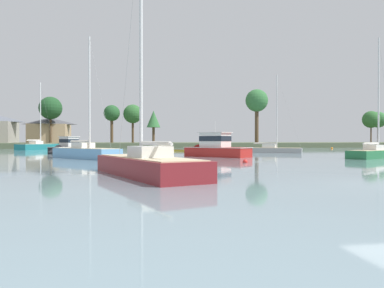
% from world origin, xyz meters
% --- Properties ---
extents(far_shore_bank, '(199.31, 43.45, 1.07)m').
position_xyz_m(far_shore_bank, '(0.00, 84.05, 0.54)').
color(far_shore_bank, '#4C563D').
rests_on(far_shore_bank, ground).
extents(sailboat_maroon, '(4.93, 8.40, 12.88)m').
position_xyz_m(sailboat_maroon, '(-8.52, 4.71, 0.26)').
color(sailboat_maroon, maroon).
rests_on(sailboat_maroon, ground).
extents(sailboat_green, '(7.49, 5.43, 11.56)m').
position_xyz_m(sailboat_green, '(12.68, 18.13, 0.25)').
color(sailboat_green, '#236B3D').
rests_on(sailboat_green, ground).
extents(cruiser_black, '(5.64, 6.54, 3.89)m').
position_xyz_m(cruiser_black, '(-17.38, 36.05, 0.46)').
color(cruiser_black, black).
rests_on(cruiser_black, ground).
extents(sailboat_skyblue, '(6.62, 7.47, 11.27)m').
position_xyz_m(sailboat_skyblue, '(-13.29, 21.37, 0.25)').
color(sailboat_skyblue, '#669ECC').
rests_on(sailboat_skyblue, ground).
extents(sailboat_teal, '(5.69, 8.97, 12.56)m').
position_xyz_m(sailboat_teal, '(-25.67, 54.95, 0.28)').
color(sailboat_teal, '#196B70').
rests_on(sailboat_teal, ground).
extents(dinghy_wood, '(2.21, 3.64, 0.53)m').
position_xyz_m(dinghy_wood, '(2.15, 48.93, 0.13)').
color(dinghy_wood, brown).
rests_on(dinghy_wood, ground).
extents(cruiser_red, '(6.66, 7.10, 4.30)m').
position_xyz_m(cruiser_red, '(-1.44, 23.46, 0.58)').
color(cruiser_red, '#B2231E').
rests_on(cruiser_red, ground).
extents(sailboat_grey, '(7.55, 5.36, 10.67)m').
position_xyz_m(sailboat_grey, '(9.00, 33.78, 0.23)').
color(sailboat_grey, gray).
rests_on(sailboat_grey, ground).
extents(dinghy_yellow, '(2.60, 2.69, 0.38)m').
position_xyz_m(dinghy_yellow, '(-2.10, 41.28, 0.10)').
color(dinghy_yellow, gold).
rests_on(dinghy_yellow, ground).
extents(mooring_buoy_red, '(0.36, 0.36, 0.41)m').
position_xyz_m(mooring_buoy_red, '(-1.19, 13.30, 0.06)').
color(mooring_buoy_red, red).
rests_on(mooring_buoy_red, ground).
extents(mooring_buoy_orange, '(0.43, 0.43, 0.48)m').
position_xyz_m(mooring_buoy_orange, '(29.71, 54.35, 0.08)').
color(mooring_buoy_orange, orange).
rests_on(mooring_buoy_orange, ground).
extents(shore_tree_center, '(4.55, 4.55, 8.50)m').
position_xyz_m(shore_tree_center, '(54.10, 76.44, 7.28)').
color(shore_tree_center, brown).
rests_on(shore_tree_center, far_shore_bank).
extents(shore_tree_far_left, '(5.30, 5.30, 10.80)m').
position_xyz_m(shore_tree_far_left, '(-28.31, 77.00, 9.17)').
color(shore_tree_far_left, brown).
rests_on(shore_tree_far_left, far_shore_bank).
extents(shore_tree_left_mid, '(4.57, 4.57, 8.82)m').
position_xyz_m(shore_tree_left_mid, '(60.30, 81.91, 7.56)').
color(shore_tree_left_mid, brown).
rests_on(shore_tree_left_mid, far_shore_bank).
extents(shore_tree_center_left, '(5.18, 5.18, 12.39)m').
position_xyz_m(shore_tree_center_left, '(19.00, 68.12, 10.63)').
color(shore_tree_center_left, brown).
rests_on(shore_tree_center_left, far_shore_bank).
extents(shore_tree_inland_a, '(3.84, 3.84, 9.04)m').
position_xyz_m(shore_tree_inland_a, '(-14.25, 76.56, 8.00)').
color(shore_tree_inland_a, brown).
rests_on(shore_tree_inland_a, far_shore_bank).
extents(shore_tree_inland_c, '(3.07, 3.07, 7.27)m').
position_xyz_m(shore_tree_inland_c, '(-4.67, 69.65, 6.34)').
color(shore_tree_inland_c, brown).
rests_on(shore_tree_inland_c, far_shore_bank).
extents(shore_tree_far_right, '(4.57, 4.57, 9.32)m').
position_xyz_m(shore_tree_far_right, '(-9.29, 77.30, 8.03)').
color(shore_tree_far_right, brown).
rests_on(shore_tree_far_right, far_shore_bank).
extents(cottage_hillside, '(9.51, 9.06, 6.15)m').
position_xyz_m(cottage_hillside, '(-29.50, 81.47, 4.25)').
color(cottage_hillside, tan).
rests_on(cottage_hillside, far_shore_bank).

